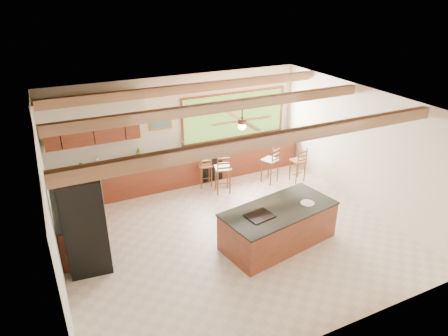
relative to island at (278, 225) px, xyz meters
name	(u,v)px	position (x,y,z in m)	size (l,w,h in m)	color
ground	(231,234)	(-0.77, 0.74, -0.44)	(7.20, 7.20, 0.00)	beige
room_shell	(211,135)	(-0.94, 1.39, 1.78)	(7.27, 6.54, 3.02)	#EFE9CF
counter_run	(162,178)	(-1.59, 3.26, 0.03)	(7.12, 3.10, 1.25)	brown
island	(278,225)	(0.00, 0.00, 0.00)	(2.66, 1.59, 0.89)	brown
refrigerator	(85,224)	(-3.82, 0.93, 0.56)	(0.85, 0.83, 2.00)	black
bar_stool_a	(206,166)	(-0.37, 3.14, 0.18)	(0.44, 0.44, 1.05)	brown
bar_stool_b	(224,169)	(-0.07, 2.60, 0.26)	(0.51, 0.51, 1.17)	brown
bar_stool_c	(299,162)	(2.15, 2.29, 0.18)	(0.40, 0.40, 1.05)	brown
bar_stool_d	(271,161)	(1.38, 2.55, 0.24)	(0.53, 0.53, 1.14)	brown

